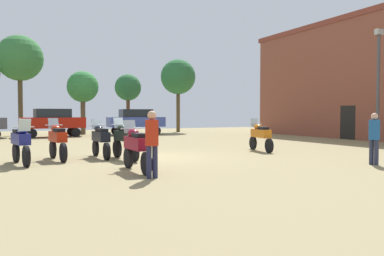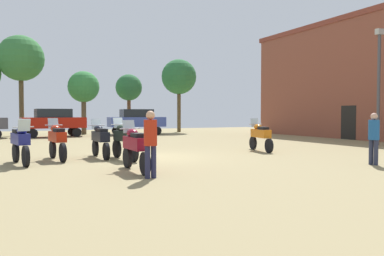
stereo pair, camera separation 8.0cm
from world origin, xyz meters
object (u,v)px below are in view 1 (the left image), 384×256
object	(u,v)px
motorcycle_4	(101,139)
car_4	(136,120)
person_1	(152,139)
tree_4	(178,77)
motorcycle_6	(260,135)
car_1	(53,121)
person_2	(374,135)
motorcycle_2	(125,139)
motorcycle_5	(21,142)
lamp_post	(378,80)
tree_3	(83,88)
motorcycle_1	(57,140)
motorcycle_7	(136,146)
tree_1	(20,59)
tree_5	(128,88)

from	to	relation	value
motorcycle_4	car_4	distance (m)	15.69
person_1	tree_4	xyz separation A→B (m)	(10.80, 22.55, 3.93)
motorcycle_6	car_1	xyz separation A→B (m)	(-7.12, 14.92, 0.46)
tree_4	person_2	bearing A→B (deg)	-98.34
motorcycle_2	motorcycle_4	distance (m)	1.14
car_4	person_1	world-z (taller)	car_4
motorcycle_5	motorcycle_6	world-z (taller)	motorcycle_5
motorcycle_4	motorcycle_5	distance (m)	2.88
car_4	lamp_post	distance (m)	17.38
tree_4	lamp_post	distance (m)	18.35
car_4	tree_3	xyz separation A→B (m)	(-3.62, 2.35, 2.56)
motorcycle_4	tree_4	size ratio (longest dim) A/B	0.34
person_2	motorcycle_1	bearing A→B (deg)	-129.79
motorcycle_6	tree_3	world-z (taller)	tree_3
motorcycle_7	person_2	size ratio (longest dim) A/B	1.33
motorcycle_4	lamp_post	world-z (taller)	lamp_post
motorcycle_7	tree_4	bearing A→B (deg)	62.30
motorcycle_5	tree_1	bearing A→B (deg)	-101.98
motorcycle_4	lamp_post	bearing A→B (deg)	-4.20
motorcycle_6	tree_4	size ratio (longest dim) A/B	0.34
tree_1	tree_3	bearing A→B (deg)	-11.56
tree_5	car_4	bearing A→B (deg)	-97.11
motorcycle_5	tree_4	distance (m)	23.16
tree_1	tree_3	distance (m)	5.06
tree_5	motorcycle_6	bearing A→B (deg)	-88.43
person_1	tree_1	world-z (taller)	tree_1
car_1	person_2	distance (m)	21.72
car_4	person_1	size ratio (longest dim) A/B	2.52
motorcycle_1	car_1	world-z (taller)	car_1
person_1	tree_5	distance (m)	24.21
motorcycle_1	car_1	xyz separation A→B (m)	(1.40, 14.43, 0.44)
tree_4	motorcycle_5	bearing A→B (deg)	-127.04
person_1	tree_1	bearing A→B (deg)	91.30
tree_4	motorcycle_2	bearing A→B (deg)	-119.32
motorcycle_2	tree_3	distance (m)	18.09
motorcycle_7	lamp_post	distance (m)	14.90
tree_5	motorcycle_2	bearing A→B (deg)	-107.04
motorcycle_1	person_1	size ratio (longest dim) A/B	1.24
motorcycle_2	tree_5	bearing A→B (deg)	67.54
person_2	tree_4	distance (m)	23.84
tree_3	tree_4	world-z (taller)	tree_4
motorcycle_6	car_1	world-z (taller)	car_1
motorcycle_6	tree_1	world-z (taller)	tree_1
motorcycle_5	car_1	distance (m)	15.46
car_1	motorcycle_6	bearing A→B (deg)	-158.29
motorcycle_1	person_1	distance (m)	5.45
tree_4	car_4	bearing A→B (deg)	-149.37
motorcycle_2	tree_1	xyz separation A→B (m)	(-2.75, 18.68, 5.09)
tree_4	tree_5	world-z (taller)	tree_4
motorcycle_4	lamp_post	distance (m)	14.71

